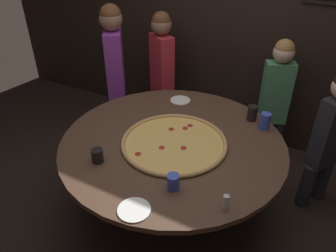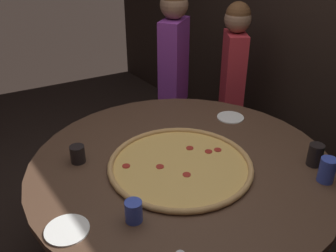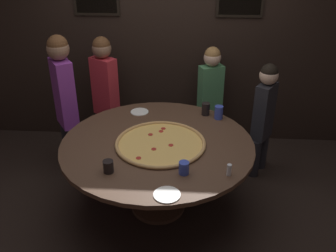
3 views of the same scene
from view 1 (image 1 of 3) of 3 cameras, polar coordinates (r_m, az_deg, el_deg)
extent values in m
plane|color=black|center=(3.02, 0.70, -14.04)|extent=(24.00, 24.00, 0.00)
cube|color=black|center=(3.55, 12.62, 17.35)|extent=(6.40, 0.06, 2.60)
cylinder|color=#4C3323|center=(2.54, 0.81, -2.87)|extent=(1.73, 1.73, 0.04)
cylinder|color=#4C3323|center=(2.77, 0.75, -9.09)|extent=(0.16, 0.16, 0.70)
cylinder|color=#4C3323|center=(3.00, 0.71, -13.78)|extent=(0.52, 0.52, 0.04)
cylinder|color=#EAB75B|center=(2.49, 1.07, -3.01)|extent=(0.77, 0.77, 0.01)
torus|color=tan|center=(2.48, 1.07, -2.82)|extent=(0.81, 0.81, 0.03)
cylinder|color=#A8281E|center=(2.43, -1.11, -3.78)|extent=(0.04, 0.04, 0.00)
cylinder|color=#A8281E|center=(2.65, 3.01, -0.38)|extent=(0.04, 0.04, 0.00)
cylinder|color=#A8281E|center=(2.43, 2.73, -3.82)|extent=(0.04, 0.04, 0.00)
cylinder|color=#A8281E|center=(2.38, -5.26, -4.87)|extent=(0.04, 0.04, 0.00)
cylinder|color=#A8281E|center=(2.68, 3.88, 0.10)|extent=(0.04, 0.04, 0.00)
cylinder|color=#A8281E|center=(2.63, 0.56, -0.55)|extent=(0.04, 0.04, 0.00)
cylinder|color=#384CB7|center=(2.75, 16.54, 0.83)|extent=(0.08, 0.08, 0.14)
cylinder|color=#384CB7|center=(2.09, 0.90, -9.70)|extent=(0.08, 0.08, 0.10)
cylinder|color=black|center=(2.34, -12.20, -5.06)|extent=(0.08, 0.08, 0.10)
cylinder|color=black|center=(2.84, 14.46, 2.17)|extent=(0.08, 0.08, 0.13)
cylinder|color=white|center=(3.08, 2.15, 4.51)|extent=(0.19, 0.19, 0.01)
cylinder|color=white|center=(2.00, -5.93, -14.31)|extent=(0.20, 0.20, 0.01)
cylinder|color=silver|center=(2.00, 10.00, -13.00)|extent=(0.04, 0.04, 0.08)
cylinder|color=#B7B7BC|center=(1.97, 10.14, -12.02)|extent=(0.04, 0.04, 0.01)
cylinder|color=#232328|center=(3.77, -0.24, 1.56)|extent=(0.18, 0.18, 0.49)
cylinder|color=#232328|center=(3.94, -1.73, 3.01)|extent=(0.18, 0.18, 0.49)
cube|color=red|center=(3.60, -1.09, 10.34)|extent=(0.33, 0.29, 0.68)
sphere|color=#8C664C|center=(3.45, -1.17, 17.20)|extent=(0.21, 0.21, 0.21)
sphere|color=brown|center=(3.44, -1.18, 17.79)|extent=(0.19, 0.19, 0.19)
cylinder|color=#232328|center=(3.63, 18.35, -2.13)|extent=(0.16, 0.16, 0.45)
cylinder|color=#232328|center=(3.58, 15.25, -2.02)|extent=(0.16, 0.16, 0.45)
cube|color=#4C8C59|center=(3.34, 18.25, 5.47)|extent=(0.30, 0.24, 0.62)
sphere|color=beige|center=(3.19, 19.52, 11.98)|extent=(0.19, 0.19, 0.19)
sphere|color=#9E703D|center=(3.18, 19.64, 12.54)|extent=(0.18, 0.18, 0.18)
cylinder|color=#232328|center=(3.27, 25.24, -8.24)|extent=(0.16, 0.16, 0.44)
cylinder|color=#232328|center=(3.14, 22.95, -9.52)|extent=(0.16, 0.16, 0.44)
cube|color=#232328|center=(2.91, 26.40, -1.07)|extent=(0.26, 0.30, 0.61)
cylinder|color=#232328|center=(3.67, -8.43, 0.49)|extent=(0.19, 0.19, 0.52)
cylinder|color=#232328|center=(3.87, -8.31, 2.34)|extent=(0.19, 0.19, 0.52)
cube|color=purple|center=(3.49, -9.20, 10.26)|extent=(0.31, 0.35, 0.73)
sphere|color=#8C664C|center=(3.34, -9.94, 17.87)|extent=(0.23, 0.23, 0.23)
sphere|color=brown|center=(3.33, -10.01, 18.53)|extent=(0.21, 0.21, 0.21)
camera|label=2|loc=(0.90, 55.09, 1.32)|focal=40.00mm
camera|label=3|loc=(1.27, -119.84, -5.09)|focal=40.00mm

